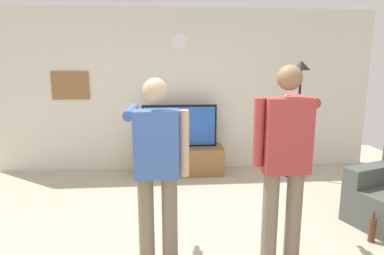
{
  "coord_description": "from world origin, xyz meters",
  "views": [
    {
      "loc": [
        -0.33,
        -2.53,
        1.78
      ],
      "look_at": [
        -0.04,
        1.2,
        1.05
      ],
      "focal_mm": 30.01,
      "sensor_mm": 36.0,
      "label": 1
    }
  ],
  "objects_px": {
    "tv_stand": "(180,160)",
    "framed_picture": "(71,85)",
    "floor_lamp": "(299,95)",
    "beverage_bottle": "(372,230)",
    "person_standing_nearer_lamp": "(157,163)",
    "television": "(180,126)",
    "person_standing_nearer_couch": "(285,156)",
    "wall_clock": "(178,41)"
  },
  "relations": [
    {
      "from": "tv_stand",
      "to": "framed_picture",
      "type": "height_order",
      "value": "framed_picture"
    },
    {
      "from": "framed_picture",
      "to": "floor_lamp",
      "type": "distance_m",
      "value": 3.68
    },
    {
      "from": "beverage_bottle",
      "to": "framed_picture",
      "type": "bearing_deg",
      "value": 144.8
    },
    {
      "from": "framed_picture",
      "to": "person_standing_nearer_lamp",
      "type": "xyz_separation_m",
      "value": [
        1.48,
        -2.73,
        -0.51
      ]
    },
    {
      "from": "tv_stand",
      "to": "television",
      "type": "distance_m",
      "value": 0.57
    },
    {
      "from": "television",
      "to": "framed_picture",
      "type": "relative_size",
      "value": 2.02
    },
    {
      "from": "tv_stand",
      "to": "person_standing_nearer_couch",
      "type": "distance_m",
      "value": 2.77
    },
    {
      "from": "framed_picture",
      "to": "tv_stand",
      "type": "bearing_deg",
      "value": -9.43
    },
    {
      "from": "person_standing_nearer_lamp",
      "to": "beverage_bottle",
      "type": "bearing_deg",
      "value": 4.34
    },
    {
      "from": "wall_clock",
      "to": "beverage_bottle",
      "type": "bearing_deg",
      "value": -53.95
    },
    {
      "from": "person_standing_nearer_lamp",
      "to": "beverage_bottle",
      "type": "distance_m",
      "value": 2.31
    },
    {
      "from": "floor_lamp",
      "to": "person_standing_nearer_couch",
      "type": "distance_m",
      "value": 2.51
    },
    {
      "from": "tv_stand",
      "to": "wall_clock",
      "type": "distance_m",
      "value": 1.96
    },
    {
      "from": "tv_stand",
      "to": "person_standing_nearer_lamp",
      "type": "xyz_separation_m",
      "value": [
        -0.3,
        -2.44,
        0.72
      ]
    },
    {
      "from": "person_standing_nearer_lamp",
      "to": "tv_stand",
      "type": "bearing_deg",
      "value": 83.08
    },
    {
      "from": "tv_stand",
      "to": "beverage_bottle",
      "type": "distance_m",
      "value": 2.94
    },
    {
      "from": "framed_picture",
      "to": "person_standing_nearer_couch",
      "type": "distance_m",
      "value": 3.85
    },
    {
      "from": "person_standing_nearer_lamp",
      "to": "wall_clock",
      "type": "bearing_deg",
      "value": 83.81
    },
    {
      "from": "television",
      "to": "person_standing_nearer_lamp",
      "type": "relative_size",
      "value": 0.72
    },
    {
      "from": "tv_stand",
      "to": "floor_lamp",
      "type": "height_order",
      "value": "floor_lamp"
    },
    {
      "from": "television",
      "to": "person_standing_nearer_couch",
      "type": "height_order",
      "value": "person_standing_nearer_couch"
    },
    {
      "from": "person_standing_nearer_couch",
      "to": "framed_picture",
      "type": "bearing_deg",
      "value": 132.38
    },
    {
      "from": "framed_picture",
      "to": "wall_clock",
      "type": "bearing_deg",
      "value": -0.16
    },
    {
      "from": "framed_picture",
      "to": "beverage_bottle",
      "type": "distance_m",
      "value": 4.65
    },
    {
      "from": "wall_clock",
      "to": "person_standing_nearer_lamp",
      "type": "bearing_deg",
      "value": -96.19
    },
    {
      "from": "wall_clock",
      "to": "person_standing_nearer_lamp",
      "type": "distance_m",
      "value": 3.0
    },
    {
      "from": "television",
      "to": "person_standing_nearer_couch",
      "type": "bearing_deg",
      "value": -72.68
    },
    {
      "from": "framed_picture",
      "to": "person_standing_nearer_lamp",
      "type": "relative_size",
      "value": 0.36
    },
    {
      "from": "tv_stand",
      "to": "floor_lamp",
      "type": "xyz_separation_m",
      "value": [
        1.86,
        -0.28,
        1.09
      ]
    },
    {
      "from": "floor_lamp",
      "to": "person_standing_nearer_couch",
      "type": "bearing_deg",
      "value": -115.06
    },
    {
      "from": "tv_stand",
      "to": "beverage_bottle",
      "type": "bearing_deg",
      "value": -50.63
    },
    {
      "from": "person_standing_nearer_couch",
      "to": "beverage_bottle",
      "type": "relative_size",
      "value": 5.49
    },
    {
      "from": "framed_picture",
      "to": "person_standing_nearer_lamp",
      "type": "height_order",
      "value": "framed_picture"
    },
    {
      "from": "wall_clock",
      "to": "person_standing_nearer_lamp",
      "type": "relative_size",
      "value": 0.16
    },
    {
      "from": "framed_picture",
      "to": "television",
      "type": "bearing_deg",
      "value": -7.97
    },
    {
      "from": "framed_picture",
      "to": "beverage_bottle",
      "type": "height_order",
      "value": "framed_picture"
    },
    {
      "from": "person_standing_nearer_couch",
      "to": "beverage_bottle",
      "type": "height_order",
      "value": "person_standing_nearer_couch"
    },
    {
      "from": "framed_picture",
      "to": "floor_lamp",
      "type": "relative_size",
      "value": 0.33
    },
    {
      "from": "wall_clock",
      "to": "floor_lamp",
      "type": "relative_size",
      "value": 0.14
    },
    {
      "from": "person_standing_nearer_couch",
      "to": "wall_clock",
      "type": "bearing_deg",
      "value": 105.91
    },
    {
      "from": "person_standing_nearer_lamp",
      "to": "beverage_bottle",
      "type": "xyz_separation_m",
      "value": [
        2.16,
        0.16,
        -0.81
      ]
    },
    {
      "from": "television",
      "to": "person_standing_nearer_couch",
      "type": "distance_m",
      "value": 2.71
    }
  ]
}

